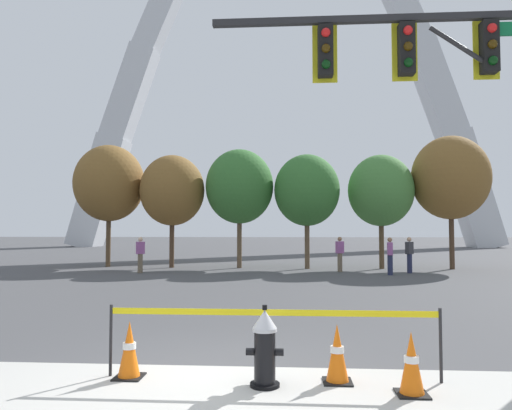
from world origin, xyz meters
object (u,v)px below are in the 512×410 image
object	(u,v)px
traffic_cone_curb_edge	(337,354)
traffic_signal_gantry	(470,92)
traffic_cone_by_hydrant	(411,364)
pedestrian_walking_left	(409,255)
pedestrian_standing_center	(340,254)
pedestrian_walking_right	(390,256)
fire_hydrant	(265,348)
pedestrian_near_trees	(140,254)
traffic_cone_mid_sidewalk	(129,350)
monument_arch	(279,75)

from	to	relation	value
traffic_cone_curb_edge	traffic_signal_gantry	size ratio (longest dim) A/B	0.11
traffic_cone_by_hydrant	traffic_cone_curb_edge	bearing A→B (deg)	154.04
pedestrian_walking_left	pedestrian_standing_center	size ratio (longest dim) A/B	1.00
pedestrian_walking_left	pedestrian_walking_right	size ratio (longest dim) A/B	1.00
fire_hydrant	pedestrian_near_trees	bearing A→B (deg)	112.59
fire_hydrant	traffic_cone_by_hydrant	size ratio (longest dim) A/B	1.36
traffic_cone_curb_edge	traffic_signal_gantry	bearing A→B (deg)	41.45
pedestrian_walking_left	pedestrian_standing_center	distance (m)	3.04
pedestrian_walking_left	pedestrian_walking_right	distance (m)	1.45
pedestrian_standing_center	pedestrian_near_trees	xyz separation A→B (m)	(-8.91, -1.25, 0.00)
fire_hydrant	traffic_cone_curb_edge	bearing A→B (deg)	13.00
traffic_cone_by_hydrant	traffic_signal_gantry	xyz separation A→B (m)	(1.70, 2.61, 3.91)
traffic_cone_mid_sidewalk	traffic_signal_gantry	bearing A→B (deg)	23.08
pedestrian_walking_right	monument_arch	bearing A→B (deg)	98.98
traffic_cone_mid_sidewalk	pedestrian_near_trees	xyz separation A→B (m)	(-4.52, 14.87, 0.46)
pedestrian_near_trees	traffic_signal_gantry	bearing A→B (deg)	-52.61
pedestrian_near_trees	traffic_cone_mid_sidewalk	bearing A→B (deg)	-73.11
traffic_cone_by_hydrant	fire_hydrant	bearing A→B (deg)	173.70
pedestrian_near_trees	pedestrian_walking_left	bearing A→B (deg)	3.40
pedestrian_near_trees	monument_arch	bearing A→B (deg)	80.36
pedestrian_standing_center	pedestrian_walking_right	world-z (taller)	same
fire_hydrant	pedestrian_walking_right	bearing A→B (deg)	72.83
traffic_cone_by_hydrant	pedestrian_walking_left	size ratio (longest dim) A/B	0.46
traffic_cone_by_hydrant	traffic_cone_curb_edge	distance (m)	0.90
pedestrian_near_trees	pedestrian_standing_center	bearing A→B (deg)	7.96
pedestrian_standing_center	fire_hydrant	bearing A→B (deg)	-99.15
traffic_cone_by_hydrant	pedestrian_walking_left	xyz separation A→B (m)	(3.92, 15.99, 0.46)
traffic_cone_curb_edge	pedestrian_standing_center	size ratio (longest dim) A/B	0.46
traffic_cone_mid_sidewalk	monument_arch	world-z (taller)	monument_arch
pedestrian_walking_right	pedestrian_near_trees	xyz separation A→B (m)	(-10.85, 0.28, 0.00)
fire_hydrant	traffic_cone_curb_edge	xyz separation A→B (m)	(0.90, 0.21, -0.11)
traffic_cone_by_hydrant	pedestrian_walking_right	bearing A→B (deg)	79.18
traffic_cone_by_hydrant	monument_arch	xyz separation A→B (m)	(-2.39, 48.24, 19.14)
traffic_cone_by_hydrant	pedestrian_standing_center	bearing A→B (deg)	86.80
pedestrian_walking_left	traffic_cone_mid_sidewalk	bearing A→B (deg)	-115.37
pedestrian_walking_right	traffic_cone_mid_sidewalk	bearing A→B (deg)	-113.48
traffic_cone_by_hydrant	monument_arch	distance (m)	51.95
traffic_signal_gantry	pedestrian_walking_left	size ratio (longest dim) A/B	4.04
pedestrian_walking_left	traffic_cone_by_hydrant	bearing A→B (deg)	-103.76
traffic_cone_mid_sidewalk	monument_arch	size ratio (longest dim) A/B	0.02
monument_arch	pedestrian_walking_left	bearing A→B (deg)	-78.93
traffic_cone_by_hydrant	monument_arch	world-z (taller)	monument_arch
pedestrian_walking_right	traffic_signal_gantry	bearing A→B (deg)	-95.39
traffic_cone_mid_sidewalk	monument_arch	xyz separation A→B (m)	(1.08, 47.83, 19.14)
pedestrian_standing_center	traffic_cone_curb_edge	bearing A→B (deg)	-96.14
traffic_cone_curb_edge	monument_arch	bearing A→B (deg)	91.89
traffic_cone_by_hydrant	traffic_cone_mid_sidewalk	xyz separation A→B (m)	(-3.47, 0.41, 0.00)
traffic_signal_gantry	monument_arch	distance (m)	48.28
traffic_cone_by_hydrant	traffic_cone_curb_edge	size ratio (longest dim) A/B	1.00
traffic_cone_curb_edge	pedestrian_near_trees	size ratio (longest dim) A/B	0.46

